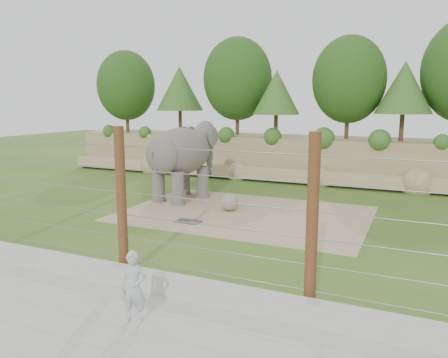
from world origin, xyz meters
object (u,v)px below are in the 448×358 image
at_px(stone_ball, 229,202).
at_px(barrier_fence, 122,203).
at_px(zookeeper, 134,287).
at_px(elephant, 181,162).

distance_m(stone_ball, barrier_fence, 7.82).
bearing_deg(stone_ball, zookeeper, -78.19).
xyz_separation_m(barrier_fence, zookeeper, (1.74, -1.96, -1.22)).
xyz_separation_m(stone_ball, zookeeper, (2.01, -9.61, 0.38)).
bearing_deg(stone_ball, barrier_fence, -87.98).
relative_size(elephant, stone_ball, 5.76).
height_order(elephant, stone_ball, elephant).
bearing_deg(barrier_fence, elephant, 110.47).
bearing_deg(elephant, zookeeper, -55.31).
relative_size(elephant, barrier_fence, 0.22).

